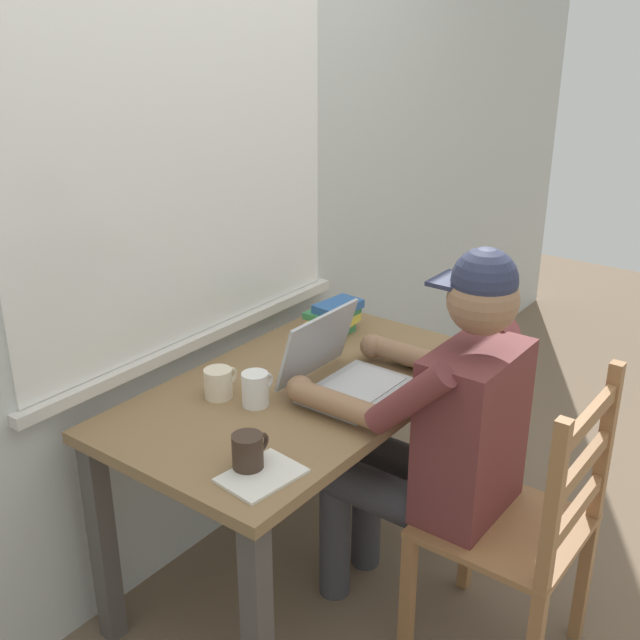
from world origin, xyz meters
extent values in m
plane|color=brown|center=(0.00, 0.00, 0.00)|extent=(8.00, 8.00, 0.00)
cube|color=beige|center=(0.00, 0.43, 1.30)|extent=(6.00, 0.04, 2.60)
cube|color=white|center=(-0.04, 0.41, 1.31)|extent=(1.31, 0.01, 1.01)
cube|color=beige|center=(-0.04, 0.40, 0.79)|extent=(1.37, 0.06, 0.04)
cube|color=olive|center=(0.00, 0.00, 0.71)|extent=(1.23, 0.70, 0.03)
cube|color=#4C4742|center=(-0.56, -0.30, 0.34)|extent=(0.06, 0.06, 0.69)
cube|color=#4C4742|center=(0.56, -0.30, 0.34)|extent=(0.06, 0.06, 0.69)
cube|color=#4C4742|center=(-0.56, 0.30, 0.34)|extent=(0.06, 0.06, 0.69)
cube|color=#4C4742|center=(0.56, 0.30, 0.34)|extent=(0.06, 0.06, 0.69)
cube|color=brown|center=(0.09, -0.53, 0.70)|extent=(0.34, 0.20, 0.50)
sphere|color=#936B4C|center=(0.09, -0.53, 1.10)|extent=(0.19, 0.19, 0.19)
sphere|color=#282D47|center=(0.09, -0.53, 1.15)|extent=(0.17, 0.17, 0.17)
cube|color=#282D47|center=(0.09, -0.45, 1.13)|extent=(0.13, 0.10, 0.01)
cylinder|color=#38383D|center=(0.00, -0.33, 0.45)|extent=(0.13, 0.40, 0.13)
cylinder|color=#38383D|center=(0.18, -0.33, 0.45)|extent=(0.13, 0.40, 0.13)
cylinder|color=#38383D|center=(0.00, -0.13, 0.23)|extent=(0.10, 0.10, 0.45)
cylinder|color=#38383D|center=(0.18, -0.13, 0.23)|extent=(0.10, 0.10, 0.45)
cylinder|color=brown|center=(-0.11, -0.44, 0.86)|extent=(0.10, 0.25, 0.24)
cylinder|color=#936B4C|center=(-0.11, -0.21, 0.77)|extent=(0.07, 0.28, 0.07)
sphere|color=#936B4C|center=(-0.10, -0.07, 0.77)|extent=(0.08, 0.08, 0.08)
cylinder|color=brown|center=(0.29, -0.44, 0.86)|extent=(0.10, 0.25, 0.24)
cylinder|color=#936B4C|center=(0.29, -0.21, 0.77)|extent=(0.07, 0.28, 0.07)
sphere|color=#936B4C|center=(0.28, -0.07, 0.77)|extent=(0.08, 0.08, 0.08)
cube|color=olive|center=(0.09, -0.65, 0.44)|extent=(0.42, 0.42, 0.02)
cube|color=olive|center=(0.28, -0.46, 0.22)|extent=(0.04, 0.04, 0.43)
cube|color=olive|center=(-0.10, -0.46, 0.22)|extent=(0.04, 0.04, 0.43)
cube|color=olive|center=(0.28, -0.84, 0.22)|extent=(0.04, 0.04, 0.43)
cube|color=olive|center=(0.28, -0.84, 0.69)|extent=(0.04, 0.04, 0.48)
cube|color=olive|center=(-0.10, -0.84, 0.69)|extent=(0.04, 0.04, 0.48)
cube|color=olive|center=(0.09, -0.84, 0.57)|extent=(0.36, 0.02, 0.04)
cube|color=olive|center=(0.09, -0.84, 0.71)|extent=(0.36, 0.02, 0.04)
cube|color=olive|center=(0.09, -0.84, 0.85)|extent=(0.36, 0.02, 0.04)
cube|color=#ADAFB2|center=(0.06, -0.16, 0.73)|extent=(0.33, 0.23, 0.02)
cube|color=silver|center=(0.06, -0.16, 0.74)|extent=(0.29, 0.17, 0.00)
cube|color=#ADAFB2|center=(0.06, -0.02, 0.84)|extent=(0.33, 0.07, 0.21)
cube|color=#99A8B2|center=(0.06, -0.02, 0.84)|extent=(0.29, 0.06, 0.18)
ellipsoid|color=#ADAFB2|center=(0.32, -0.19, 0.74)|extent=(0.06, 0.10, 0.03)
cylinder|color=white|center=(-0.18, 0.03, 0.77)|extent=(0.08, 0.08, 0.10)
torus|color=white|center=(-0.13, 0.03, 0.78)|extent=(0.05, 0.01, 0.05)
cylinder|color=#38281E|center=(-0.44, -0.18, 0.77)|extent=(0.08, 0.08, 0.10)
torus|color=#38281E|center=(-0.39, -0.18, 0.78)|extent=(0.05, 0.01, 0.05)
cylinder|color=beige|center=(-0.21, 0.15, 0.77)|extent=(0.08, 0.08, 0.09)
torus|color=beige|center=(-0.15, 0.15, 0.77)|extent=(0.05, 0.01, 0.05)
cube|color=#38844C|center=(0.38, 0.17, 0.74)|extent=(0.16, 0.13, 0.03)
cube|color=gold|center=(0.38, 0.16, 0.77)|extent=(0.21, 0.14, 0.03)
cube|color=#38844C|center=(0.39, 0.17, 0.80)|extent=(0.18, 0.13, 0.02)
cube|color=#2D5B9E|center=(0.40, 0.15, 0.82)|extent=(0.18, 0.12, 0.03)
cube|color=silver|center=(-0.45, -0.23, 0.73)|extent=(0.21, 0.17, 0.01)
camera|label=1|loc=(-1.67, -1.33, 1.81)|focal=43.77mm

